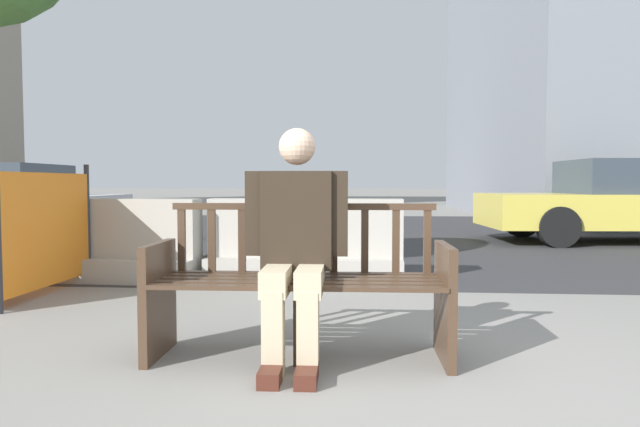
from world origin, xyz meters
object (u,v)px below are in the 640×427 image
at_px(jersey_barrier_centre, 305,247).
at_px(car_taxi_near, 627,202).
at_px(street_bench, 300,289).
at_px(seated_person, 296,239).
at_px(jersey_barrier_left, 105,247).

height_order(jersey_barrier_centre, car_taxi_near, car_taxi_near).
distance_m(street_bench, car_taxi_near, 8.32).
bearing_deg(seated_person, street_bench, 74.92).
xyz_separation_m(street_bench, seated_person, (-0.02, -0.06, 0.29)).
bearing_deg(car_taxi_near, jersey_barrier_left, -148.80).
bearing_deg(jersey_barrier_centre, jersey_barrier_left, -175.92).
height_order(seated_person, jersey_barrier_centre, seated_person).
distance_m(street_bench, jersey_barrier_left, 3.40).
bearing_deg(car_taxi_near, seated_person, -125.11).
xyz_separation_m(street_bench, jersey_barrier_left, (-2.32, 2.48, -0.06)).
bearing_deg(car_taxi_near, street_bench, -125.25).
bearing_deg(street_bench, seated_person, -105.08).
distance_m(seated_person, jersey_barrier_centre, 2.72).
bearing_deg(seated_person, car_taxi_near, 54.89).
bearing_deg(street_bench, jersey_barrier_left, 133.09).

